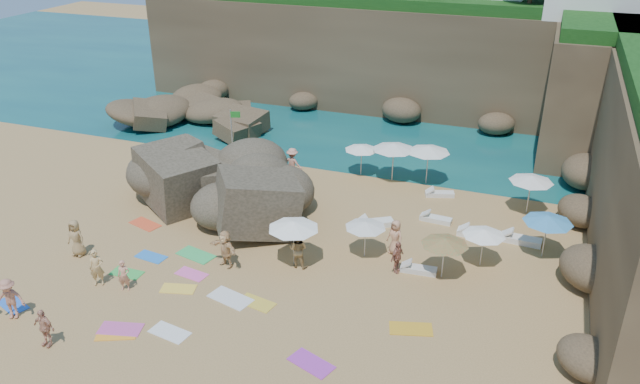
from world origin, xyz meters
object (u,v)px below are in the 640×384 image
(flag_pole, at_px, (233,129))
(person_stand_4, at_px, (395,237))
(rock_outcrop, at_px, (227,205))
(person_stand_0, at_px, (124,276))
(parasol_2, at_px, (394,146))
(lounger_0, at_px, (440,194))
(person_stand_5, at_px, (261,171))
(parasol_1, at_px, (429,149))
(person_stand_1, at_px, (298,249))
(person_stand_2, at_px, (292,163))
(parasol_0, at_px, (362,147))
(person_stand_3, at_px, (397,257))

(flag_pole, distance_m, person_stand_4, 14.62)
(rock_outcrop, height_order, person_stand_0, rock_outcrop)
(parasol_2, xyz_separation_m, person_stand_0, (-8.03, -15.23, -1.48))
(lounger_0, bearing_deg, person_stand_5, 172.87)
(person_stand_4, bearing_deg, person_stand_5, 177.28)
(parasol_1, relative_size, person_stand_1, 1.40)
(rock_outcrop, xyz_separation_m, person_stand_1, (6.11, -4.51, 0.91))
(person_stand_2, bearing_deg, flag_pole, -7.84)
(parasol_0, distance_m, person_stand_2, 4.29)
(person_stand_0, distance_m, person_stand_5, 12.18)
(lounger_0, xyz_separation_m, person_stand_3, (-0.39, -8.58, 0.65))
(person_stand_5, bearing_deg, person_stand_3, -26.61)
(parasol_0, xyz_separation_m, person_stand_0, (-6.02, -15.41, -1.07))
(person_stand_3, relative_size, person_stand_4, 0.88)
(parasol_0, relative_size, person_stand_3, 1.33)
(flag_pole, xyz_separation_m, parasol_2, (10.26, 0.63, -0.01))
(person_stand_5, bearing_deg, person_stand_1, -47.36)
(parasol_2, distance_m, person_stand_3, 10.19)
(parasol_2, distance_m, person_stand_4, 8.54)
(person_stand_0, relative_size, person_stand_5, 0.91)
(parasol_1, height_order, person_stand_1, parasol_1)
(parasol_0, bearing_deg, person_stand_3, -64.49)
(person_stand_1, bearing_deg, parasol_2, -99.79)
(person_stand_0, bearing_deg, person_stand_4, 12.88)
(person_stand_0, bearing_deg, parasol_0, 46.87)
(parasol_1, xyz_separation_m, person_stand_4, (0.21, -8.47, -1.32))
(parasol_1, height_order, person_stand_2, parasol_1)
(person_stand_1, bearing_deg, person_stand_4, -146.09)
(parasol_0, xyz_separation_m, parasol_1, (4.02, 0.15, 0.40))
(person_stand_0, xyz_separation_m, person_stand_5, (0.84, 12.15, 0.07))
(parasol_2, distance_m, person_stand_2, 6.13)
(parasol_2, relative_size, person_stand_2, 1.31)
(rock_outcrop, height_order, flag_pole, flag_pole)
(parasol_1, xyz_separation_m, person_stand_5, (-9.20, -3.41, -1.39))
(rock_outcrop, distance_m, person_stand_4, 10.20)
(person_stand_2, xyz_separation_m, person_stand_5, (-1.46, -1.30, -0.17))
(parasol_1, distance_m, person_stand_2, 8.12)
(parasol_1, relative_size, person_stand_3, 1.63)
(flag_pole, height_order, person_stand_0, flag_pole)
(parasol_1, height_order, parasol_2, parasol_2)
(person_stand_1, bearing_deg, rock_outcrop, -37.47)
(person_stand_4, distance_m, person_stand_5, 10.69)
(lounger_0, relative_size, person_stand_4, 0.93)
(lounger_0, relative_size, person_stand_3, 1.05)
(rock_outcrop, bearing_deg, parasol_1, 34.28)
(parasol_2, distance_m, person_stand_0, 17.28)
(flag_pole, relative_size, parasol_1, 1.37)
(person_stand_4, bearing_deg, person_stand_3, -47.09)
(person_stand_2, height_order, person_stand_5, person_stand_2)
(person_stand_1, distance_m, person_stand_3, 4.52)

